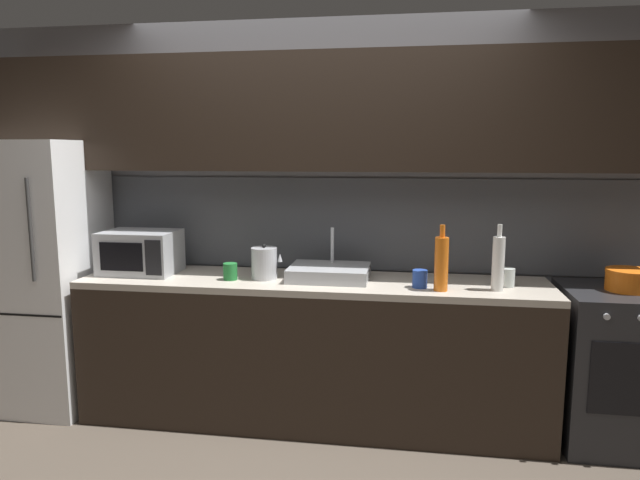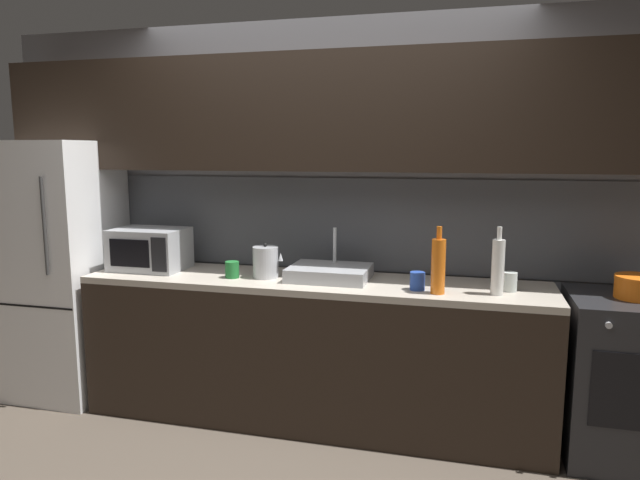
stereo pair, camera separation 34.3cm
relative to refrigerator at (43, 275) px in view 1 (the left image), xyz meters
name	(u,v)px [view 1 (the left image)]	position (x,y,z in m)	size (l,w,h in m)	color
back_wall	(320,170)	(1.79, 0.30, 0.68)	(4.57, 0.44, 2.50)	slate
counter_run	(312,350)	(1.79, 0.00, -0.42)	(2.83, 0.60, 0.90)	black
refrigerator	(43,275)	(0.00, 0.00, 0.00)	(0.68, 0.69, 1.74)	white
oven_range	(614,367)	(3.55, 0.00, -0.42)	(0.60, 0.62, 0.90)	#232326
microwave	(140,252)	(0.68, 0.02, 0.17)	(0.46, 0.35, 0.27)	#A8AAAF
sink_basin	(329,272)	(1.89, 0.03, 0.07)	(0.48, 0.38, 0.30)	#ADAFB5
kettle	(264,263)	(1.50, -0.02, 0.13)	(0.19, 0.16, 0.22)	#B7BABF
wine_bottle_orange	(441,263)	(2.55, -0.16, 0.19)	(0.08, 0.08, 0.37)	orange
wine_bottle_white	(498,263)	(2.86, -0.11, 0.19)	(0.07, 0.07, 0.37)	silver
mug_blue	(420,279)	(2.43, -0.11, 0.08)	(0.08, 0.08, 0.10)	#234299
mug_green	(230,271)	(1.30, -0.08, 0.08)	(0.09, 0.09, 0.10)	#1E6B2D
mug_clear	(508,277)	(2.93, -0.01, 0.09)	(0.08, 0.08, 0.11)	silver
cooking_pot	(629,280)	(3.59, 0.00, 0.09)	(0.25, 0.25, 0.12)	orange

